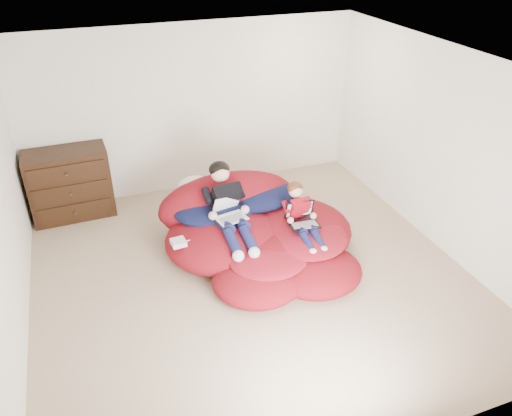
{
  "coord_description": "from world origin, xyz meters",
  "views": [
    {
      "loc": [
        -1.59,
        -4.48,
        3.76
      ],
      "look_at": [
        0.2,
        0.36,
        0.7
      ],
      "focal_mm": 35.0,
      "sensor_mm": 36.0,
      "label": 1
    }
  ],
  "objects_px": {
    "younger_boy": "(301,214)",
    "laptop_white": "(229,211)",
    "older_boy": "(227,204)",
    "beanbag_pile": "(257,232)",
    "laptop_black": "(302,218)",
    "dresser": "(70,184)"
  },
  "relations": [
    {
      "from": "younger_boy",
      "to": "dresser",
      "type": "bearing_deg",
      "value": 142.7
    },
    {
      "from": "beanbag_pile",
      "to": "younger_boy",
      "type": "xyz_separation_m",
      "value": [
        0.48,
        -0.28,
        0.33
      ]
    },
    {
      "from": "younger_boy",
      "to": "laptop_black",
      "type": "bearing_deg",
      "value": -90.0
    },
    {
      "from": "older_boy",
      "to": "younger_boy",
      "type": "height_order",
      "value": "older_boy"
    },
    {
      "from": "beanbag_pile",
      "to": "older_boy",
      "type": "height_order",
      "value": "older_boy"
    },
    {
      "from": "beanbag_pile",
      "to": "younger_boy",
      "type": "distance_m",
      "value": 0.64
    },
    {
      "from": "laptop_black",
      "to": "beanbag_pile",
      "type": "bearing_deg",
      "value": 147.5
    },
    {
      "from": "laptop_white",
      "to": "older_boy",
      "type": "bearing_deg",
      "value": 90.0
    },
    {
      "from": "laptop_black",
      "to": "dresser",
      "type": "bearing_deg",
      "value": 142.33
    },
    {
      "from": "laptop_white",
      "to": "younger_boy",
      "type": "bearing_deg",
      "value": -19.54
    },
    {
      "from": "dresser",
      "to": "younger_boy",
      "type": "xyz_separation_m",
      "value": [
        2.63,
        -2.0,
        0.1
      ]
    },
    {
      "from": "laptop_white",
      "to": "laptop_black",
      "type": "relative_size",
      "value": 1.12
    },
    {
      "from": "younger_boy",
      "to": "laptop_white",
      "type": "xyz_separation_m",
      "value": [
        -0.83,
        0.29,
        0.04
      ]
    },
    {
      "from": "younger_boy",
      "to": "laptop_black",
      "type": "relative_size",
      "value": 2.26
    },
    {
      "from": "beanbag_pile",
      "to": "laptop_white",
      "type": "bearing_deg",
      "value": 177.36
    },
    {
      "from": "beanbag_pile",
      "to": "laptop_white",
      "type": "xyz_separation_m",
      "value": [
        -0.35,
        0.02,
        0.37
      ]
    },
    {
      "from": "dresser",
      "to": "laptop_white",
      "type": "distance_m",
      "value": 2.49
    },
    {
      "from": "younger_boy",
      "to": "laptop_black",
      "type": "xyz_separation_m",
      "value": [
        -0.0,
        -0.03,
        -0.04
      ]
    },
    {
      "from": "beanbag_pile",
      "to": "laptop_black",
      "type": "relative_size",
      "value": 6.39
    },
    {
      "from": "younger_boy",
      "to": "laptop_white",
      "type": "distance_m",
      "value": 0.88
    },
    {
      "from": "laptop_white",
      "to": "beanbag_pile",
      "type": "bearing_deg",
      "value": -2.64
    },
    {
      "from": "dresser",
      "to": "younger_boy",
      "type": "bearing_deg",
      "value": -37.3
    }
  ]
}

